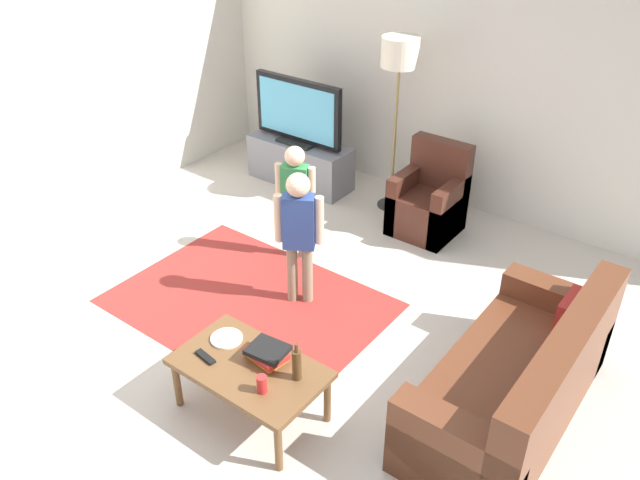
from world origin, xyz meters
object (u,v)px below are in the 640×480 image
couch (522,386)px  coffee_table (250,371)px  armchair (430,203)px  child_near_tv (296,192)px  tv_remote (205,357)px  tv_stand (300,163)px  plate (227,338)px  tv (298,112)px  book_stack (267,353)px  soda_can (262,384)px  floor_lamp (400,62)px  child_center (299,227)px  bottle (297,364)px

couch → coffee_table: size_ratio=1.80×
couch → armchair: bearing=132.6°
child_near_tv → tv_remote: size_ratio=6.49×
tv_stand → plate: bearing=-60.3°
tv_stand → tv: tv is taller
book_stack → tv_remote: 0.41m
plate → coffee_table: bearing=-18.5°
plate → soda_can: bearing=-22.9°
plate → tv: bearing=119.9°
floor_lamp → child_center: (0.27, -1.88, -0.83)m
tv_stand → bottle: (2.23, -2.82, 0.29)m
book_stack → child_center: bearing=118.7°
tv → armchair: bearing=-0.6°
tv → child_near_tv: (0.92, -1.18, -0.18)m
child_center → tv_remote: (0.25, -1.31, -0.28)m
book_stack → plate: bearing=-177.1°
coffee_table → tv_stand: bearing=123.2°
armchair → book_stack: bearing=-83.8°
child_center → couch: bearing=-4.7°
tv_stand → child_near_tv: bearing=-52.7°
book_stack → tv: bearing=125.2°
tv_stand → tv_remote: size_ratio=7.06×
couch → tv_stand: bearing=150.7°
child_near_tv → tv_remote: bearing=-68.8°
tv → coffee_table: bearing=-56.6°
coffee_table → soda_can: 0.27m
armchair → bottle: size_ratio=3.20×
child_center → book_stack: 1.25m
child_center → plate: bearing=-77.9°
couch → coffee_table: (-1.45, -1.03, 0.08)m
armchair → plate: size_ratio=4.09×
floor_lamp → book_stack: 3.26m
tv_remote → plate: 0.22m
couch → floor_lamp: size_ratio=1.01×
armchair → soda_can: (0.47, -3.00, 0.18)m
coffee_table → bottle: (0.32, 0.10, 0.16)m
couch → child_center: (-1.99, 0.16, 0.42)m
tv_stand → tv_remote: tv_stand is taller
tv_stand → bottle: 3.60m
soda_can → tv: bearing=125.2°
tv → child_center: 2.20m
couch → floor_lamp: floor_lamp is taller
floor_lamp → coffee_table: size_ratio=1.78×
armchair → floor_lamp: 1.38m
armchair → bottle: 2.85m
tv_stand → floor_lamp: 1.71m
book_stack → coffee_table: bearing=-114.7°
tv_stand → floor_lamp: floor_lamp is taller
child_center → book_stack: size_ratio=4.03×
child_center → coffee_table: bearing=-65.9°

